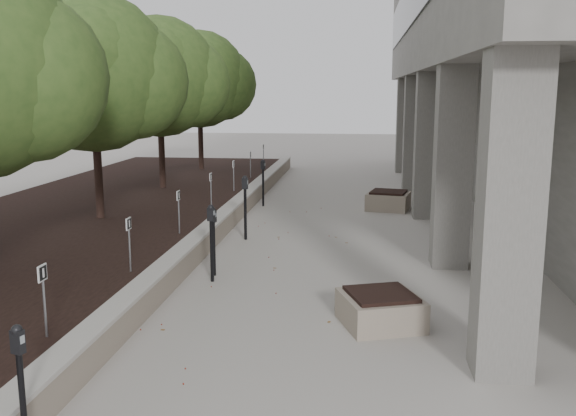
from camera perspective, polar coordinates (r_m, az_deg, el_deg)
The scene contains 21 objects.
ground at distance 7.81m, azimuth -6.29°, elevation -16.27°, with size 90.00×90.00×0.00m, color #ABA59D.
retaining_wall at distance 16.48m, azimuth -5.51°, elevation -0.91°, with size 0.39×26.00×0.50m, color #A0917F, non-canonical shape.
planting_bed at distance 17.63m, azimuth -17.26°, elevation -0.76°, with size 7.00×26.00×0.40m, color black.
crabapple_tree_3 at distance 16.12m, azimuth -16.98°, elevation 8.71°, with size 4.60×4.00×5.44m, color #32501E, non-canonical shape.
crabapple_tree_4 at distance 20.80m, azimuth -11.43°, elevation 9.27°, with size 4.60×4.00×5.44m, color #32501E, non-canonical shape.
crabapple_tree_5 at distance 25.60m, azimuth -7.93°, elevation 9.59°, with size 4.60×4.00×5.44m, color #32501E, non-canonical shape.
parking_sign_2 at distance 8.71m, azimuth -21.04°, elevation -7.81°, with size 0.04×0.22×0.96m, color black, non-canonical shape.
parking_sign_3 at distance 11.34m, azimuth -14.04°, elevation -3.22°, with size 0.04×0.22×0.96m, color black, non-canonical shape.
parking_sign_4 at distance 14.11m, azimuth -9.77°, elevation -0.36°, with size 0.04×0.22×0.96m, color black, non-canonical shape.
parking_sign_5 at distance 16.97m, azimuth -6.93°, elevation 1.54°, with size 0.04×0.22×0.96m, color black, non-canonical shape.
parking_sign_6 at distance 19.86m, azimuth -4.90°, elevation 2.90°, with size 0.04×0.22×0.96m, color black, non-canonical shape.
parking_sign_7 at distance 22.79m, azimuth -3.39°, elevation 3.90°, with size 0.04×0.22×0.96m, color black, non-canonical shape.
parking_sign_8 at distance 25.73m, azimuth -2.22°, elevation 4.68°, with size 0.04×0.22×0.96m, color black, non-canonical shape.
parking_meter_1 at distance 6.78m, azimuth -22.78°, elevation -15.02°, with size 0.14×0.10×1.37m, color black, non-canonical shape.
parking_meter_2 at distance 11.81m, azimuth -6.88°, elevation -3.17°, with size 0.14×0.10×1.46m, color black, non-canonical shape.
parking_meter_3 at distance 12.20m, azimuth -6.68°, elevation -3.04°, with size 0.13×0.09×1.32m, color black, non-canonical shape.
parking_meter_4 at distance 15.04m, azimuth -3.86°, elevation 0.03°, with size 0.15×0.11×1.54m, color black, non-canonical shape.
parking_meter_5 at distance 19.39m, azimuth -2.25°, elevation 2.27°, with size 0.14×0.10×1.44m, color black, non-canonical shape.
planter_front at distance 9.82m, azimuth 8.30°, elevation -8.94°, with size 1.11×1.11×0.52m, color #A0917F, non-canonical shape.
planter_back at distance 19.16m, azimuth 9.00°, elevation 0.71°, with size 1.19×1.19×0.55m, color #A0917F, non-canonical shape.
berry_scatter at distance 12.41m, azimuth -1.56°, elevation -5.84°, with size 3.30×14.10×0.02m, color maroon, non-canonical shape.
Camera 1 is at (1.63, -6.78, 3.52)m, focal length 39.60 mm.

